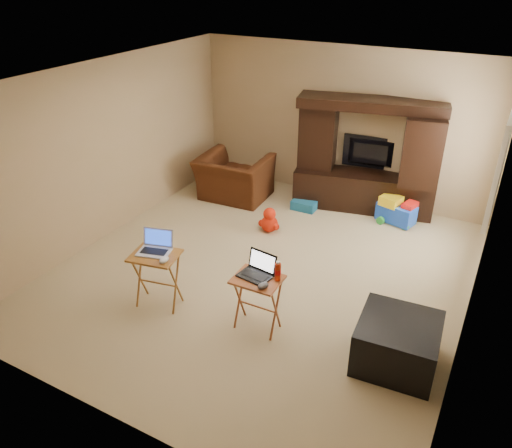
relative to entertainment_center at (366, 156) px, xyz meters
The scene contains 22 objects.
floor 2.66m from the entertainment_center, 102.66° to the right, with size 5.50×5.50×0.00m, color #CEBC8F.
ceiling 2.97m from the entertainment_center, 102.66° to the right, with size 5.50×5.50×0.00m, color silver.
wall_back 0.72m from the entertainment_center, 150.84° to the left, with size 5.00×5.00×0.00m, color tan.
wall_front 5.23m from the entertainment_center, 96.03° to the right, with size 5.00×5.00×0.00m, color tan.
wall_left 3.92m from the entertainment_center, 141.29° to the right, with size 5.50×5.50×0.00m, color tan.
wall_right 3.15m from the entertainment_center, 51.39° to the right, with size 5.50×5.50×0.00m, color tan.
window_pane 2.19m from the entertainment_center, 24.84° to the right, with size 1.20×1.20×0.00m, color white.
window_frame 2.17m from the entertainment_center, 25.06° to the right, with size 0.06×1.14×1.34m, color white.
entertainment_center is the anchor object (origin of this frame).
television 0.21m from the entertainment_center, 90.00° to the left, with size 0.92×0.12×0.53m, color black.
recliner 2.21m from the entertainment_center, 162.15° to the right, with size 1.14×0.99×0.74m, color #461F0F.
child_rocker 1.12m from the entertainment_center, 150.90° to the right, with size 0.40×0.45×0.53m, color #175A81, non-canonical shape.
plush_toy 1.88m from the entertainment_center, 123.86° to the right, with size 0.35×0.30×0.39m, color red, non-canonical shape.
push_toy 0.97m from the entertainment_center, 22.23° to the right, with size 0.58×0.42×0.44m, color blue, non-canonical shape.
ottoman 3.65m from the entertainment_center, 66.77° to the right, with size 0.78×0.78×0.50m, color black.
tray_table_left 3.93m from the entertainment_center, 109.71° to the right, with size 0.53×0.43×0.69m, color #AD6F29.
tray_table_right 3.53m from the entertainment_center, 91.30° to the right, with size 0.51×0.41×0.66m, color #A95029.
laptop_left 3.87m from the entertainment_center, 110.28° to the right, with size 0.36×0.30×0.24m, color #BBBBC0.
laptop_right 3.47m from the entertainment_center, 91.97° to the right, with size 0.35×0.28×0.24m, color black.
mouse_left 3.90m from the entertainment_center, 106.73° to the right, with size 0.09×0.14×0.06m, color silver.
mouse_right 3.61m from the entertainment_center, 89.19° to the right, with size 0.09×0.13×0.05m, color #39383D.
water_bottle 3.41m from the entertainment_center, 87.97° to the right, with size 0.06×0.06×0.20m, color #B8260B.
Camera 1 is at (2.54, -4.90, 3.68)m, focal length 35.00 mm.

